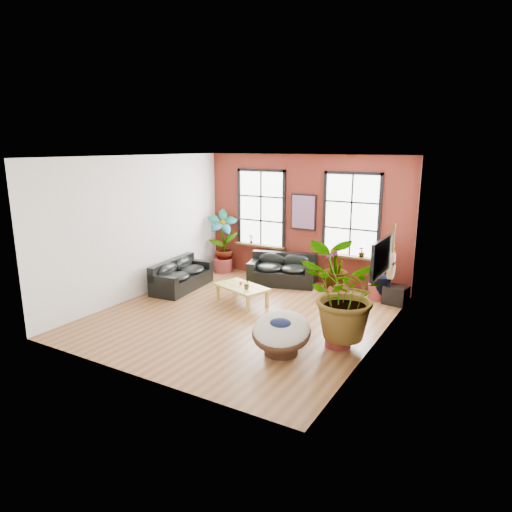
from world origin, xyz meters
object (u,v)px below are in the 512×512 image
Objects in this scene: sofa_left at (181,276)px; papasan_chair at (281,332)px; coffee_table at (242,288)px; sofa_back at (283,270)px.

sofa_left is 1.53× the size of papasan_chair.
sofa_left is at bearing -165.37° from coffee_table.
sofa_back is 1.90m from coffee_table.
sofa_left reaches higher than coffee_table.
coffee_table is (-0.14, -1.90, -0.00)m from sofa_back.
sofa_left is 1.36× the size of coffee_table.
coffee_table is (2.01, -0.14, 0.03)m from sofa_left.
coffee_table is at bearing -100.47° from sofa_left.
sofa_left is at bearing -156.70° from sofa_back.
sofa_back is at bearing -57.24° from sofa_left.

